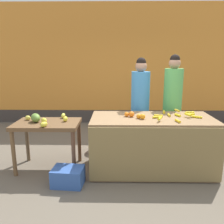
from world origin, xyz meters
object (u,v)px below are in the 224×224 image
(vendor_woman_green_shirt, at_px, (172,105))
(produce_sack, at_px, (98,140))
(vendor_woman_blue_shirt, at_px, (140,106))
(produce_crate, at_px, (68,176))

(vendor_woman_green_shirt, height_order, produce_sack, vendor_woman_green_shirt)
(vendor_woman_blue_shirt, distance_m, produce_crate, 1.85)
(vendor_woman_green_shirt, distance_m, produce_crate, 2.28)
(vendor_woman_blue_shirt, distance_m, produce_sack, 1.06)
(produce_sack, bearing_deg, vendor_woman_green_shirt, -1.61)
(vendor_woman_blue_shirt, bearing_deg, vendor_woman_green_shirt, -0.19)
(vendor_woman_green_shirt, relative_size, produce_sack, 4.23)
(vendor_woman_green_shirt, xyz_separation_m, produce_crate, (-1.74, -1.22, -0.81))
(vendor_woman_blue_shirt, relative_size, produce_sack, 4.10)
(vendor_woman_green_shirt, bearing_deg, produce_crate, -145.03)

